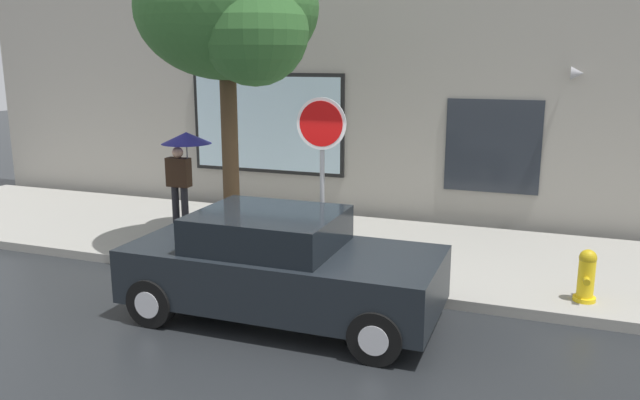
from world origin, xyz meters
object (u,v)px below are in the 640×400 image
parked_car (280,267)px  street_tree (231,14)px  fire_hydrant (586,276)px  pedestrian_with_umbrella (184,152)px  stop_sign (322,151)px

parked_car → street_tree: street_tree is taller
fire_hydrant → street_tree: size_ratio=0.14×
parked_car → street_tree: size_ratio=0.80×
pedestrian_with_umbrella → street_tree: street_tree is taller
fire_hydrant → street_tree: (-5.37, 0.21, 3.53)m
fire_hydrant → stop_sign: 4.03m
parked_car → stop_sign: stop_sign is taller
pedestrian_with_umbrella → street_tree: bearing=-35.5°
parked_car → fire_hydrant: size_ratio=5.62×
street_tree → stop_sign: 2.62m
pedestrian_with_umbrella → parked_car: bearing=-42.7°
street_tree → stop_sign: (1.65, -0.44, -1.99)m
fire_hydrant → pedestrian_with_umbrella: bearing=168.3°
parked_car → stop_sign: (0.06, 1.39, 1.33)m
fire_hydrant → pedestrian_with_umbrella: pedestrian_with_umbrella is taller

